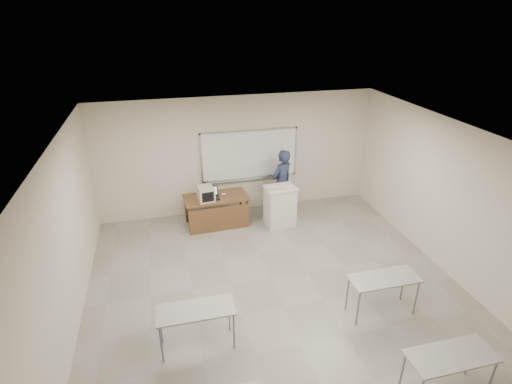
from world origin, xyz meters
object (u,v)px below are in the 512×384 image
object	(u,v)px
podium	(280,206)
keyboard	(276,189)
presenter	(282,183)
whiteboard	(249,155)
instructor_desk	(217,206)
crt_monitor	(206,194)
mouse	(224,194)
laptop	(212,196)

from	to	relation	value
podium	keyboard	distance (m)	0.55
keyboard	presenter	world-z (taller)	presenter
whiteboard	instructor_desk	distance (m)	1.57
crt_monitor	keyboard	size ratio (longest dim) A/B	0.96
keyboard	presenter	distance (m)	0.74
whiteboard	podium	bearing A→B (deg)	-65.09
instructor_desk	podium	bearing A→B (deg)	-14.00
mouse	presenter	size ratio (longest dim) A/B	0.06
whiteboard	instructor_desk	bearing A→B (deg)	-141.93
podium	crt_monitor	size ratio (longest dim) A/B	2.44
mouse	keyboard	bearing A→B (deg)	-25.20
keyboard	presenter	xyz separation A→B (m)	(0.35, 0.64, -0.15)
instructor_desk	crt_monitor	world-z (taller)	crt_monitor
crt_monitor	mouse	bearing A→B (deg)	14.48
podium	mouse	xyz separation A→B (m)	(-1.30, 0.46, 0.26)
presenter	podium	bearing A→B (deg)	39.20
instructor_desk	keyboard	size ratio (longest dim) A/B	3.49
podium	laptop	bearing A→B (deg)	161.25
whiteboard	keyboard	xyz separation A→B (m)	(0.35, -1.20, -0.46)
presenter	whiteboard	bearing A→B (deg)	-68.37
crt_monitor	instructor_desk	bearing A→B (deg)	-3.86
whiteboard	presenter	bearing A→B (deg)	-38.54
mouse	keyboard	size ratio (longest dim) A/B	0.25
crt_monitor	podium	bearing A→B (deg)	-15.98
mouse	crt_monitor	bearing A→B (deg)	-157.19
instructor_desk	presenter	world-z (taller)	presenter
laptop	keyboard	distance (m)	1.54
podium	mouse	bearing A→B (deg)	154.61
laptop	crt_monitor	bearing A→B (deg)	-153.91
whiteboard	mouse	world-z (taller)	whiteboard
laptop	whiteboard	bearing A→B (deg)	31.04
presenter	laptop	bearing A→B (deg)	-24.88
whiteboard	crt_monitor	size ratio (longest dim) A/B	5.98
instructor_desk	keyboard	world-z (taller)	keyboard
whiteboard	presenter	world-z (taller)	whiteboard
instructor_desk	presenter	distance (m)	1.74
crt_monitor	presenter	bearing A→B (deg)	0.17
instructor_desk	mouse	distance (m)	0.34
whiteboard	podium	distance (m)	1.53
whiteboard	keyboard	size ratio (longest dim) A/B	5.73
podium	presenter	distance (m)	0.67
presenter	instructor_desk	bearing A→B (deg)	-22.34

